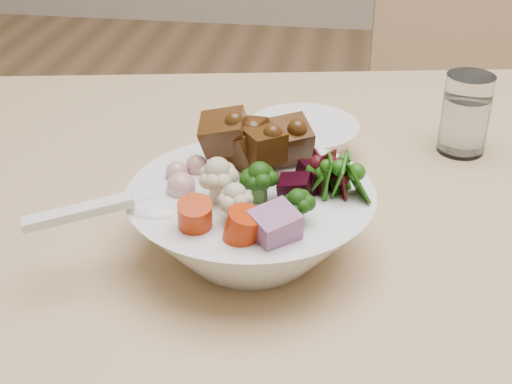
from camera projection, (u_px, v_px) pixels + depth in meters
dining_table at (474, 271)px, 0.83m from camera, size 1.75×1.19×0.75m
chair_far at (466, 136)px, 1.54m from camera, size 0.45×0.45×0.90m
food_bowl at (253, 217)px, 0.71m from camera, size 0.24×0.24×0.13m
soup_spoon at (136, 211)px, 0.66m from camera, size 0.15×0.08×0.03m
water_glass at (465, 117)px, 0.90m from camera, size 0.06×0.06×0.10m
side_bowl at (303, 141)px, 0.90m from camera, size 0.14×0.14×0.05m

